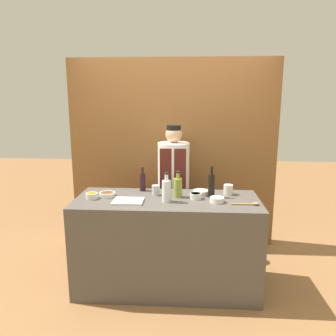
{
  "coord_description": "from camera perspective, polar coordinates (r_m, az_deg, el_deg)",
  "views": [
    {
      "loc": [
        0.2,
        -3.08,
        1.92
      ],
      "look_at": [
        0.0,
        0.15,
        1.22
      ],
      "focal_mm": 35.0,
      "sensor_mm": 36.0,
      "label": 1
    }
  ],
  "objects": [
    {
      "name": "bottle_clear",
      "position": [
        3.12,
        -0.28,
        -3.91
      ],
      "size": [
        0.09,
        0.09,
        0.29
      ],
      "color": "silver",
      "rests_on": "counter"
    },
    {
      "name": "sauce_bowl_brown",
      "position": [
        3.36,
        -10.54,
        -4.5
      ],
      "size": [
        0.16,
        0.16,
        0.04
      ],
      "color": "silver",
      "rests_on": "counter"
    },
    {
      "name": "sauce_bowl_green",
      "position": [
        3.24,
        4.84,
        -4.82
      ],
      "size": [
        0.12,
        0.12,
        0.06
      ],
      "color": "silver",
      "rests_on": "counter"
    },
    {
      "name": "bottle_soy",
      "position": [
        3.29,
        7.57,
        -2.94
      ],
      "size": [
        0.07,
        0.07,
        0.32
      ],
      "color": "black",
      "rests_on": "counter"
    },
    {
      "name": "sauce_bowl_white",
      "position": [
        3.39,
        5.72,
        -4.19
      ],
      "size": [
        0.16,
        0.16,
        0.04
      ],
      "color": "silver",
      "rests_on": "counter"
    },
    {
      "name": "ground_plane",
      "position": [
        3.63,
        -0.15,
        -19.7
      ],
      "size": [
        14.0,
        14.0,
        0.0
      ],
      "primitive_type": "plane",
      "color": "olive"
    },
    {
      "name": "cup_cream",
      "position": [
        3.43,
        10.43,
        -3.72
      ],
      "size": [
        0.09,
        0.09,
        0.1
      ],
      "color": "silver",
      "rests_on": "counter"
    },
    {
      "name": "bottle_wine",
      "position": [
        3.5,
        -4.44,
        -2.36
      ],
      "size": [
        0.06,
        0.06,
        0.26
      ],
      "color": "black",
      "rests_on": "counter"
    },
    {
      "name": "sauce_bowl_orange",
      "position": [
        3.32,
        -13.14,
        -4.7
      ],
      "size": [
        0.12,
        0.12,
        0.06
      ],
      "color": "silver",
      "rests_on": "counter"
    },
    {
      "name": "chef_center",
      "position": [
        3.96,
        0.96,
        -3.32
      ],
      "size": [
        0.38,
        0.38,
        1.6
      ],
      "color": "#28282D",
      "rests_on": "ground_plane"
    },
    {
      "name": "wooden_spoon",
      "position": [
        3.15,
        13.99,
        -6.06
      ],
      "size": [
        0.26,
        0.04,
        0.03
      ],
      "color": "#B2844C",
      "rests_on": "counter"
    },
    {
      "name": "bottle_oil",
      "position": [
        3.27,
        1.73,
        -3.34
      ],
      "size": [
        0.09,
        0.09,
        0.26
      ],
      "color": "olive",
      "rests_on": "counter"
    },
    {
      "name": "counter",
      "position": [
        3.41,
        -0.16,
        -12.96
      ],
      "size": [
        1.82,
        0.73,
        0.94
      ],
      "color": "#514C47",
      "rests_on": "ground_plane"
    },
    {
      "name": "cup_steel",
      "position": [
        3.35,
        -2.18,
        -3.88
      ],
      "size": [
        0.08,
        0.08,
        0.1
      ],
      "color": "#B7B7BC",
      "rests_on": "counter"
    },
    {
      "name": "sauce_bowl_red",
      "position": [
        3.16,
        8.54,
        -5.43
      ],
      "size": [
        0.14,
        0.14,
        0.05
      ],
      "color": "silver",
      "rests_on": "counter"
    },
    {
      "name": "cutting_board",
      "position": [
        3.16,
        -6.95,
        -5.76
      ],
      "size": [
        0.29,
        0.22,
        0.02
      ],
      "color": "white",
      "rests_on": "counter"
    },
    {
      "name": "cabinet_wall",
      "position": [
        4.27,
        0.82,
        2.47
      ],
      "size": [
        2.63,
        0.18,
        2.4
      ],
      "color": "brown",
      "rests_on": "ground_plane"
    }
  ]
}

